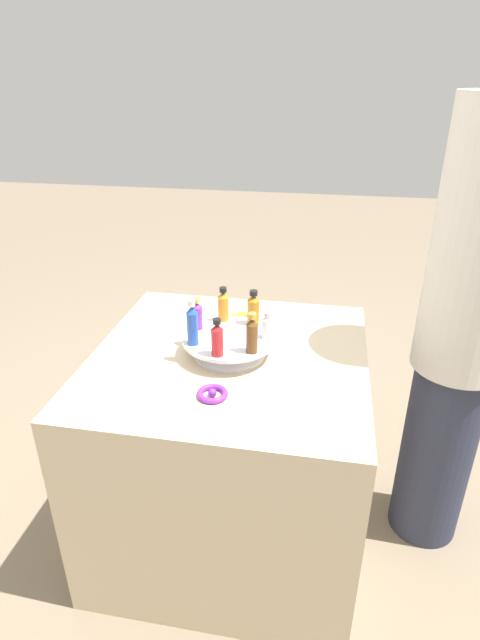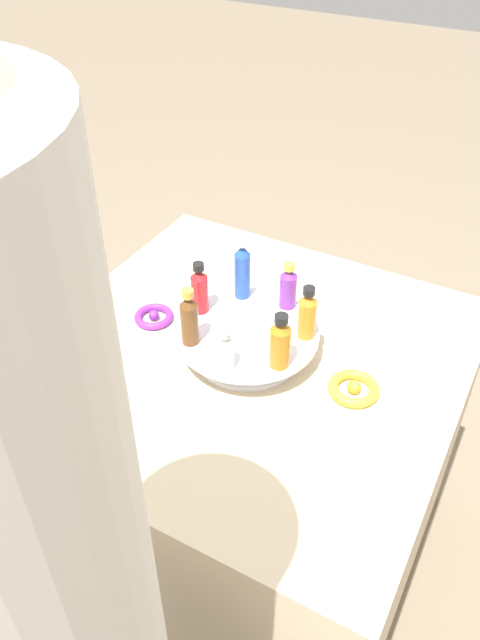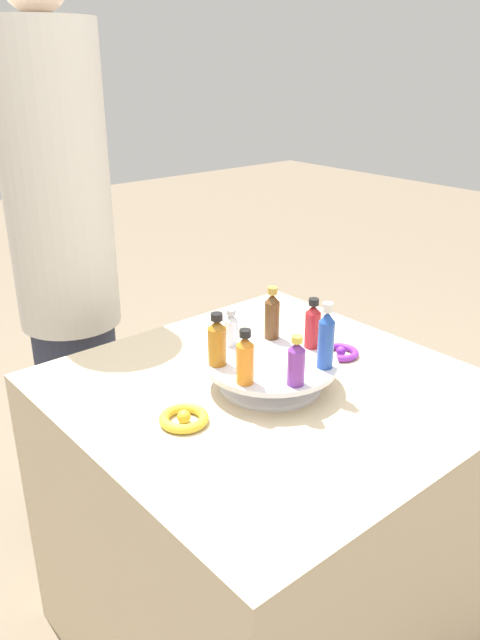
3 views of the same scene
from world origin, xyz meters
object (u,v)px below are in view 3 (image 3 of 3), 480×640
at_px(bottle_purple, 296,362).
at_px(person_figure, 67,275).
at_px(ribbon_bow_purple, 342,353).
at_px(bottle_clear, 231,329).
at_px(bottle_red, 313,325).
at_px(bottle_orange, 245,359).
at_px(ribbon_bow_gold, 183,418).
at_px(bottle_brown, 272,315).
at_px(bottle_amber, 217,341).
at_px(bottle_blue, 326,338).
at_px(display_stand, 271,371).

height_order(bottle_purple, person_figure, person_figure).
bearing_deg(ribbon_bow_purple, person_figure, 116.69).
bearing_deg(bottle_clear, person_figure, 100.47).
bearing_deg(bottle_purple, bottle_red, 33.41).
height_order(bottle_clear, bottle_purple, bottle_purple).
height_order(bottle_red, bottle_orange, same).
distance_m(ribbon_bow_gold, person_figure, 0.74).
bearing_deg(bottle_brown, bottle_amber, -172.30).
bearing_deg(bottle_purple, bottle_blue, 7.70).
distance_m(bottle_blue, bottle_clear, 0.23).
bearing_deg(bottle_brown, bottle_clear, 161.98).
bearing_deg(bottle_blue, bottle_clear, 110.56).
height_order(bottle_amber, bottle_purple, bottle_amber).
height_order(bottle_blue, bottle_amber, bottle_blue).
height_order(display_stand, bottle_amber, bottle_amber).
bearing_deg(bottle_brown, bottle_orange, -146.59).
relative_size(bottle_blue, ribbon_bow_purple, 1.68).
xyz_separation_m(bottle_blue, ribbon_bow_purple, (0.17, 0.10, -0.12)).
height_order(bottle_brown, bottle_purple, bottle_brown).
xyz_separation_m(display_stand, bottle_orange, (-0.11, -0.04, 0.08)).
bearing_deg(bottle_clear, bottle_orange, -120.87).
relative_size(bottle_brown, bottle_orange, 1.08).
height_order(display_stand, bottle_purple, bottle_purple).
relative_size(bottle_blue, person_figure, 0.09).
bearing_deg(ribbon_bow_gold, bottle_amber, 23.47).
distance_m(bottle_brown, bottle_clear, 0.11).
xyz_separation_m(bottle_red, person_figure, (-0.25, 0.74, -0.01)).
distance_m(bottle_clear, ribbon_bow_gold, 0.27).
relative_size(display_stand, bottle_amber, 2.49).
bearing_deg(bottle_amber, bottle_purple, -69.44).
height_order(bottle_orange, ribbon_bow_gold, bottle_orange).
relative_size(display_stand, bottle_red, 2.51).
relative_size(bottle_clear, ribbon_bow_purple, 0.99).
relative_size(bottle_amber, ribbon_bow_purple, 1.35).
distance_m(bottle_purple, person_figure, 0.85).
bearing_deg(bottle_blue, display_stand, 123.41).
height_order(bottle_red, bottle_brown, bottle_brown).
xyz_separation_m(bottle_amber, ribbon_bow_gold, (-0.14, -0.06, -0.11)).
bearing_deg(bottle_orange, bottle_clear, 59.13).
bearing_deg(display_stand, bottle_purple, -108.02).
xyz_separation_m(bottle_brown, ribbon_bow_gold, (-0.32, -0.08, -0.11)).
bearing_deg(ribbon_bow_gold, bottle_blue, -18.52).
bearing_deg(ribbon_bow_gold, display_stand, -0.53).
height_order(bottle_clear, ribbon_bow_gold, bottle_clear).
relative_size(bottle_blue, ribbon_bow_gold, 1.47).
bearing_deg(ribbon_bow_purple, display_stand, 179.47).
relative_size(bottle_purple, ribbon_bow_gold, 1.07).
xyz_separation_m(bottle_blue, bottle_purple, (-0.10, -0.01, -0.02)).
bearing_deg(bottle_orange, bottle_red, 7.70).
bearing_deg(display_stand, ribbon_bow_purple, -0.53).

